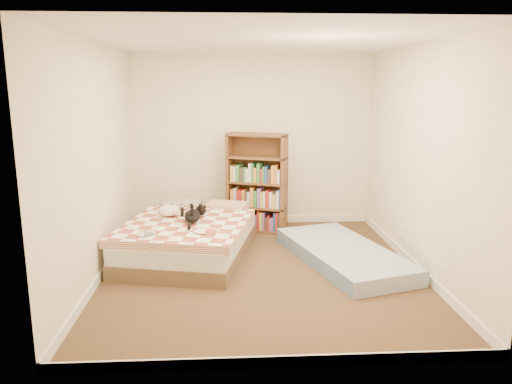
{
  "coord_description": "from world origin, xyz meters",
  "views": [
    {
      "loc": [
        -0.36,
        -5.31,
        2.06
      ],
      "look_at": [
        -0.04,
        0.3,
        0.84
      ],
      "focal_mm": 35.0,
      "sensor_mm": 36.0,
      "label": 1
    }
  ],
  "objects": [
    {
      "name": "bed",
      "position": [
        -0.84,
        0.57,
        0.23
      ],
      "size": [
        1.71,
        2.15,
        0.51
      ],
      "rotation": [
        0.0,
        0.0,
        -0.22
      ],
      "color": "brown",
      "rests_on": "room"
    },
    {
      "name": "room",
      "position": [
        0.0,
        0.0,
        1.2
      ],
      "size": [
        3.51,
        4.01,
        2.51
      ],
      "color": "#41271B",
      "rests_on": "ground"
    },
    {
      "name": "black_cat",
      "position": [
        -0.79,
        0.5,
        0.53
      ],
      "size": [
        0.34,
        0.71,
        0.16
      ],
      "rotation": [
        0.0,
        0.0,
        -0.41
      ],
      "color": "black",
      "rests_on": "bed"
    },
    {
      "name": "bookshelf",
      "position": [
        0.04,
        1.61,
        0.52
      ],
      "size": [
        0.93,
        0.56,
        1.4
      ],
      "rotation": [
        0.0,
        0.0,
        -0.36
      ],
      "color": "brown",
      "rests_on": "room"
    },
    {
      "name": "white_dog",
      "position": [
        -1.1,
        0.74,
        0.53
      ],
      "size": [
        0.29,
        0.3,
        0.13
      ],
      "rotation": [
        0.0,
        0.0,
        0.12
      ],
      "color": "white",
      "rests_on": "bed"
    },
    {
      "name": "floor_mattress",
      "position": [
        0.99,
        0.23,
        0.09
      ],
      "size": [
        1.42,
        2.15,
        0.18
      ],
      "primitive_type": "cube",
      "rotation": [
        0.0,
        0.0,
        0.29
      ],
      "color": "#6580A8",
      "rests_on": "room"
    }
  ]
}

